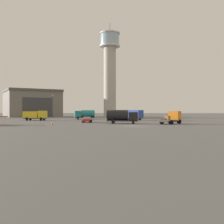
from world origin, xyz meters
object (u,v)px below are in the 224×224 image
Objects in this scene: truck_fuel_tanker_black at (122,116)px; traffic_cone_near_left at (39,122)px; truck_box_yellow at (35,115)px; light_post_east at (53,104)px; truck_fuel_tanker_teal at (85,114)px; traffic_cone_near_right at (52,123)px; car_red at (87,119)px; control_tower at (110,68)px; truck_flatbed_orange at (172,118)px; truck_box_blue at (133,114)px.

truck_fuel_tanker_black reaches higher than traffic_cone_near_left.
truck_box_yellow is 23.86m from light_post_east.
truck_fuel_tanker_teal is 9.68× the size of traffic_cone_near_right.
traffic_cone_near_left is at bearing -75.83° from car_red.
traffic_cone_near_right is at bearing -55.17° from truck_box_yellow.
truck_fuel_tanker_black reaches higher than truck_fuel_tanker_teal.
control_tower is 5.71× the size of truck_box_yellow.
traffic_cone_near_left is 8.03m from traffic_cone_near_right.
truck_flatbed_orange is at bearing -72.84° from control_tower.
traffic_cone_near_right reaches higher than traffic_cone_near_left.
truck_fuel_tanker_black reaches higher than car_red.
truck_box_blue is 0.90× the size of truck_fuel_tanker_black.
truck_fuel_tanker_black is at bearing 58.65° from car_red.
light_post_east reaches higher than truck_box_yellow.
control_tower is 6.44× the size of truck_flatbed_orange.
truck_fuel_tanker_black is (4.80, -50.21, -18.46)m from control_tower.
control_tower is 54.10m from traffic_cone_near_left.
truck_fuel_tanker_teal is at bearing 21.30° from truck_box_blue.
truck_box_yellow is 1.65× the size of car_red.
control_tower is 53.71m from truck_fuel_tanker_black.
truck_fuel_tanker_teal is (-7.01, -24.74, -18.46)m from control_tower.
light_post_east is 38.61m from traffic_cone_near_left.
control_tower is 56.71m from truck_flatbed_orange.
control_tower is 5.47× the size of truck_fuel_tanker_black.
truck_box_yellow is at bearing -125.34° from car_red.
truck_box_yellow is at bearing 153.57° from truck_fuel_tanker_black.
control_tower reaches higher than car_red.
truck_box_yellow is at bearing -87.49° from light_post_east.
truck_box_yellow is 1.13× the size of truck_flatbed_orange.
truck_fuel_tanker_black is at bearing -5.96° from traffic_cone_near_left.
control_tower reaches higher than truck_flatbed_orange.
truck_box_blue is 29.30m from traffic_cone_near_left.
truck_box_blue is at bearing 87.22° from truck_fuel_tanker_black.
truck_flatbed_orange is 8.75× the size of traffic_cone_near_right.
control_tower is 6.05× the size of truck_box_blue.
truck_box_blue is 0.74× the size of light_post_east.
truck_box_blue is (28.24, 4.34, 0.10)m from truck_box_yellow.
truck_box_blue is at bearing 145.85° from truck_fuel_tanker_teal.
truck_box_yellow is at bearing 48.06° from truck_box_blue.
light_post_east is at bearing -153.55° from control_tower.
truck_box_blue is 16.01m from truck_fuel_tanker_teal.
truck_box_blue is at bearing 54.35° from traffic_cone_near_right.
traffic_cone_near_right is (-25.47, -3.53, -0.98)m from truck_flatbed_orange.
control_tower is at bearing 102.11° from truck_fuel_tanker_black.
car_red is at bearing -63.38° from light_post_east.
truck_fuel_tanker_black reaches higher than traffic_cone_near_right.
truck_box_blue is 0.96× the size of truck_fuel_tanker_teal.
control_tower is 35.92m from truck_box_blue.
car_red is at bearing 92.11° from truck_box_blue.
truck_flatbed_orange is 30.41m from traffic_cone_near_left.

